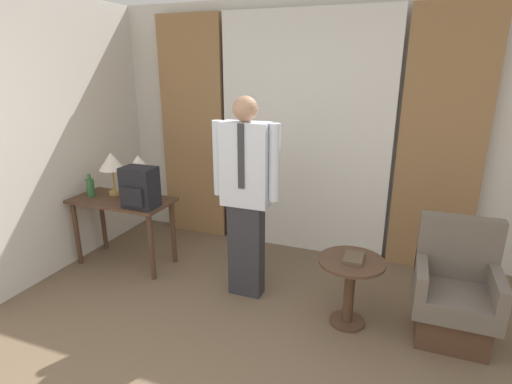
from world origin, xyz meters
name	(u,v)px	position (x,y,z in m)	size (l,w,h in m)	color
wall_back	(307,130)	(0.00, 3.11, 1.35)	(10.00, 0.06, 2.70)	silver
curtain_sheer_center	(303,138)	(0.00, 2.98, 1.29)	(1.84, 0.06, 2.58)	white
curtain_drape_left	(193,131)	(-1.35, 2.98, 1.29)	(0.79, 0.06, 2.58)	#997047
curtain_drape_right	(441,146)	(1.35, 2.98, 1.29)	(0.79, 0.06, 2.58)	#997047
desk	(123,210)	(-1.63, 1.96, 0.60)	(1.05, 0.51, 0.72)	#4C3323
table_lamp_left	(111,163)	(-1.80, 2.06, 1.07)	(0.26, 0.26, 0.45)	tan
table_lamp_right	(139,165)	(-1.46, 2.06, 1.07)	(0.26, 0.26, 0.45)	tan
bottle_near_edge	(90,187)	(-1.99, 1.92, 0.82)	(0.08, 0.08, 0.24)	#336638
backpack	(140,188)	(-1.30, 1.83, 0.92)	(0.32, 0.25, 0.39)	black
person	(246,192)	(-0.21, 1.86, 0.99)	(0.60, 0.21, 1.80)	#2D2D33
armchair	(454,297)	(1.51, 1.85, 0.34)	(0.59, 0.54, 0.94)	#4C3323
side_table	(350,281)	(0.74, 1.72, 0.39)	(0.53, 0.53, 0.57)	#4C3323
book	(354,258)	(0.75, 1.73, 0.59)	(0.15, 0.21, 0.03)	brown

